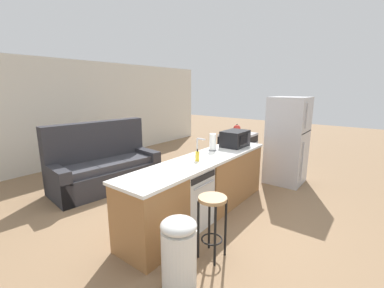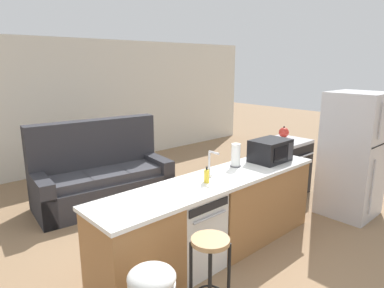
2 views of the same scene
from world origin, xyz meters
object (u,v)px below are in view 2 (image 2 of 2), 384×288
at_px(paper_towel_roll, 236,155).
at_px(kettle, 284,132).
at_px(dishwasher, 189,230).
at_px(microwave, 270,151).
at_px(soap_bottle, 207,176).
at_px(refrigerator, 353,155).
at_px(bar_stool, 210,261).
at_px(stove_range, 283,166).
at_px(couch, 101,178).

height_order(paper_towel_roll, kettle, paper_towel_roll).
height_order(dishwasher, microwave, microwave).
height_order(soap_bottle, kettle, kettle).
distance_m(refrigerator, microwave, 1.33).
bearing_deg(soap_bottle, bar_stool, -132.86).
distance_m(dishwasher, refrigerator, 2.70).
bearing_deg(microwave, refrigerator, -24.54).
relative_size(soap_bottle, bar_stool, 0.24).
distance_m(refrigerator, kettle, 1.24).
distance_m(microwave, bar_stool, 1.96).
distance_m(stove_range, soap_bottle, 2.49).
bearing_deg(stove_range, paper_towel_roll, -166.78).
relative_size(dishwasher, couch, 0.40).
bearing_deg(soap_bottle, microwave, 1.12).
xyz_separation_m(microwave, kettle, (1.37, 0.68, -0.05)).
height_order(microwave, couch, couch).
bearing_deg(bar_stool, microwave, 20.83).
height_order(stove_range, refrigerator, refrigerator).
relative_size(refrigerator, soap_bottle, 9.92).
distance_m(microwave, couch, 2.62).
distance_m(microwave, kettle, 1.53).
xyz_separation_m(soap_bottle, couch, (-0.05, 2.26, -0.58)).
height_order(stove_range, paper_towel_roll, paper_towel_roll).
relative_size(bar_stool, couch, 0.35).
relative_size(soap_bottle, kettle, 0.86).
height_order(dishwasher, kettle, kettle).
xyz_separation_m(dishwasher, stove_range, (2.60, 0.55, 0.03)).
xyz_separation_m(paper_towel_roll, soap_bottle, (-0.67, -0.17, -0.07)).
height_order(kettle, couch, couch).
xyz_separation_m(stove_range, microwave, (-1.20, -0.55, 0.59)).
bearing_deg(microwave, dishwasher, 179.95).
relative_size(stove_range, couch, 0.43).
height_order(paper_towel_roll, soap_bottle, paper_towel_roll).
distance_m(paper_towel_roll, bar_stool, 1.60).
bearing_deg(couch, refrigerator, -49.00).
xyz_separation_m(soap_bottle, bar_stool, (-0.60, -0.65, -0.44)).
xyz_separation_m(stove_range, refrigerator, (-0.00, -1.10, 0.42)).
xyz_separation_m(stove_range, soap_bottle, (-2.37, -0.57, 0.52)).
bearing_deg(dishwasher, bar_stool, -118.84).
xyz_separation_m(refrigerator, soap_bottle, (-2.37, 0.53, 0.10)).
bearing_deg(stove_range, couch, 145.15).
relative_size(refrigerator, kettle, 8.51).
bearing_deg(kettle, dishwasher, -166.22).
xyz_separation_m(dishwasher, soap_bottle, (0.23, -0.02, 0.55)).
relative_size(stove_range, microwave, 1.80).
distance_m(soap_bottle, kettle, 2.63).
bearing_deg(couch, kettle, -30.99).
height_order(bar_stool, couch, couch).
relative_size(dishwasher, stove_range, 0.93).
xyz_separation_m(refrigerator, microwave, (-1.20, 0.55, 0.17)).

